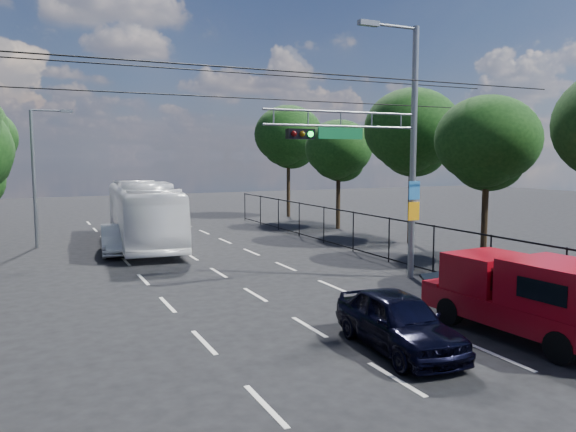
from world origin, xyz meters
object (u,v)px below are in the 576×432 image
red_pickup (529,295)px  white_bus (143,214)px  white_van (117,239)px  signal_mast (387,141)px  navy_hatchback (398,321)px

red_pickup → white_bus: size_ratio=0.49×
white_van → signal_mast: bearing=-45.4°
red_pickup → white_van: size_ratio=1.39×
navy_hatchback → white_van: navy_hatchback is taller
red_pickup → white_bus: 20.64m
white_bus → signal_mast: bearing=-57.4°
red_pickup → white_van: red_pickup is taller
signal_mast → white_van: (-8.30, 10.36, -4.55)m
signal_mast → white_bus: (-6.62, 12.52, -3.57)m
red_pickup → navy_hatchback: 3.68m
red_pickup → white_bus: white_bus is taller
navy_hatchback → red_pickup: bearing=-5.7°
signal_mast → red_pickup: (-0.57, -7.20, -4.11)m
white_bus → navy_hatchback: bearing=-77.9°
navy_hatchback → white_van: bearing=108.8°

